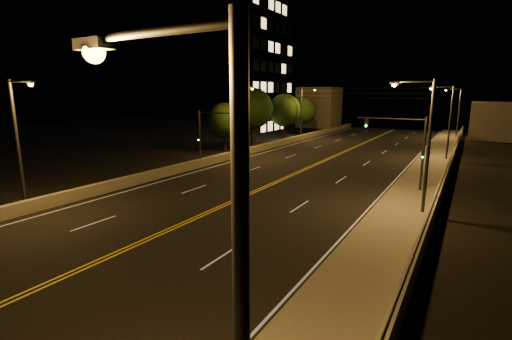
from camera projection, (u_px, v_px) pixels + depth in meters
The scene contains 24 objects.
road at pixel (246, 196), 27.30m from camera, with size 18.00×120.00×0.02m, color black.
sidewalk at pixel (401, 218), 21.96m from camera, with size 3.60×120.00×0.30m, color gray.
curb at pixel (369, 214), 22.90m from camera, with size 0.14×120.00×0.15m, color gray.
parapet_wall at pixel (433, 212), 21.02m from camera, with size 0.30×120.00×1.00m, color #A19C86.
jersey_barrier at pixel (151, 176), 32.00m from camera, with size 0.45×120.00×0.84m, color #A19C86.
distant_building_right at pixel (491, 120), 61.40m from camera, with size 6.00×10.00×6.00m, color gray.
distant_building_left at pixel (319, 107), 82.56m from camera, with size 8.00×8.00×8.70m, color gray.
parapet_rail at pixel (434, 203), 20.91m from camera, with size 0.06×0.06×120.00m, color black.
lane_markings at pixel (246, 196), 27.24m from camera, with size 17.32×116.00×0.00m.
streetlight_0 at pixel (220, 315), 4.42m from camera, with size 2.55×0.28×8.23m.
streetlight_1 at pixel (424, 138), 21.86m from camera, with size 2.55×0.28×8.23m.
streetlight_2 at pixel (447, 118), 40.14m from camera, with size 2.55×0.28×8.23m.
streetlight_3 at pixel (457, 110), 60.52m from camera, with size 2.55×0.28×8.23m.
streetlight_4 at pixel (19, 137), 22.54m from camera, with size 2.55×0.28×8.23m.
streetlight_5 at pixel (238, 116), 43.36m from camera, with size 2.55×0.28×8.23m.
streetlight_6 at pixel (303, 110), 59.60m from camera, with size 2.55×0.28×8.23m.
traffic_signal_right at pixel (409, 145), 27.57m from camera, with size 5.11×0.31×5.73m.
traffic_signal_left at pixel (208, 132), 36.78m from camera, with size 5.11×0.31×5.73m.
overhead_wires at pixel (300, 93), 33.85m from camera, with size 22.00×0.03×0.83m.
building_tower at pixel (215, 61), 66.73m from camera, with size 24.00×15.00×27.51m.
tree_0 at pixel (225, 121), 47.68m from camera, with size 4.60×4.60×6.24m.
tree_1 at pixel (253, 108), 55.53m from camera, with size 6.08×6.08×8.24m.
tree_2 at pixel (284, 110), 62.01m from camera, with size 5.41×5.41×7.33m.
tree_3 at pixel (302, 110), 66.70m from camera, with size 5.16×5.16×7.00m.
Camera 1 is at (13.87, -2.42, 7.39)m, focal length 26.00 mm.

